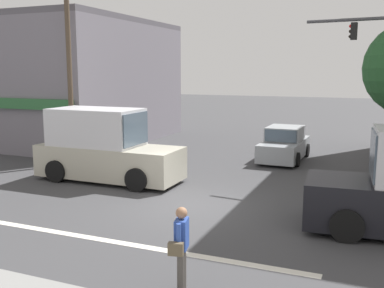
{
  "coord_description": "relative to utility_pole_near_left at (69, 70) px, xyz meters",
  "views": [
    {
      "loc": [
        5.35,
        -12.48,
        4.19
      ],
      "look_at": [
        -0.67,
        2.0,
        1.6
      ],
      "focal_mm": 42.0,
      "sensor_mm": 36.0,
      "label": 1
    }
  ],
  "objects": [
    {
      "name": "box_truck_crossing_center",
      "position": [
        2.98,
        -1.96,
        -2.96
      ],
      "size": [
        5.6,
        2.24,
        2.75
      ],
      "color": "#B7B29E",
      "rests_on": "ground"
    },
    {
      "name": "utility_pole_near_left",
      "position": [
        0.0,
        0.0,
        0.0
      ],
      "size": [
        1.4,
        0.22,
        8.12
      ],
      "color": "brown",
      "rests_on": "ground"
    },
    {
      "name": "sedan_approaching_near",
      "position": [
        8.57,
        4.6,
        -3.5
      ],
      "size": [
        1.94,
        4.13,
        1.58
      ],
      "color": "#999EA3",
      "rests_on": "ground"
    },
    {
      "name": "lane_marking_stripe",
      "position": [
        7.19,
        -7.25,
        -4.21
      ],
      "size": [
        9.0,
        0.24,
        0.01
      ],
      "primitive_type": "cube",
      "color": "silver",
      "rests_on": "ground"
    },
    {
      "name": "building_left_block",
      "position": [
        -5.42,
        6.24,
        -0.68
      ],
      "size": [
        10.86,
        11.57,
        7.07
      ],
      "color": "slate",
      "rests_on": "ground"
    },
    {
      "name": "pedestrian_foreground_with_bag",
      "position": [
        9.28,
        -8.92,
        -3.26
      ],
      "size": [
        0.32,
        0.69,
        1.67
      ],
      "color": "#4C4742",
      "rests_on": "ground"
    },
    {
      "name": "ground_plane",
      "position": [
        7.19,
        -3.75,
        -4.21
      ],
      "size": [
        120.0,
        120.0,
        0.0
      ],
      "primitive_type": "plane",
      "color": "#3D3D3F"
    }
  ]
}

